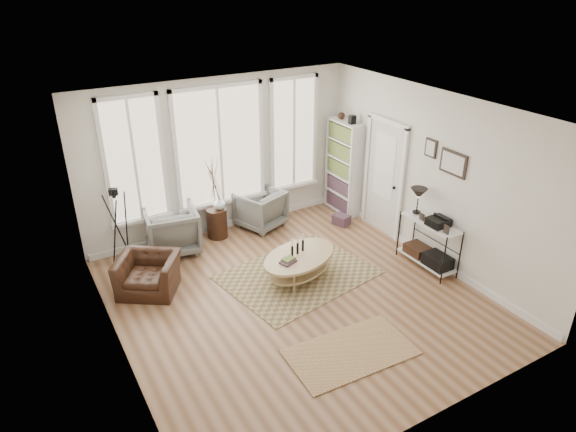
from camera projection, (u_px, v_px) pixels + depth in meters
room at (297, 214)px, 7.30m from camera, size 5.50×5.54×2.90m
bay_window at (220, 149)px, 9.30m from camera, size 4.14×0.12×2.24m
door at (384, 175)px, 9.45m from camera, size 0.09×1.06×2.22m
bookcase at (344, 167)px, 10.30m from camera, size 0.31×0.85×2.06m
low_shelf at (428, 239)px, 8.51m from camera, size 0.38×1.08×1.30m
wall_art at (447, 159)px, 8.02m from camera, size 0.04×0.88×0.44m
rug_main at (298, 275)px, 8.47m from camera, size 2.61×2.14×0.01m
rug_runner at (350, 352)px, 6.77m from camera, size 1.70×1.00×0.01m
coffee_table at (299, 261)px, 8.23m from camera, size 1.59×1.27×0.63m
armchair_left at (172, 230)px, 9.03m from camera, size 1.00×1.02×0.82m
armchair_right at (260, 209)px, 9.91m from camera, size 1.02×1.03×0.74m
side_table at (215, 199)px, 9.35m from camera, size 0.38×0.38×1.59m
vase at (219, 203)px, 9.40m from camera, size 0.28×0.28×0.23m
accent_chair at (148, 274)px, 7.96m from camera, size 1.19×1.16×0.59m
tripod_camera at (120, 232)px, 8.41m from camera, size 0.51×0.51×1.44m
book_stack_near at (341, 220)px, 10.09m from camera, size 0.32×0.36×0.20m
book_stack_far at (340, 219)px, 10.14m from camera, size 0.22×0.27×0.17m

